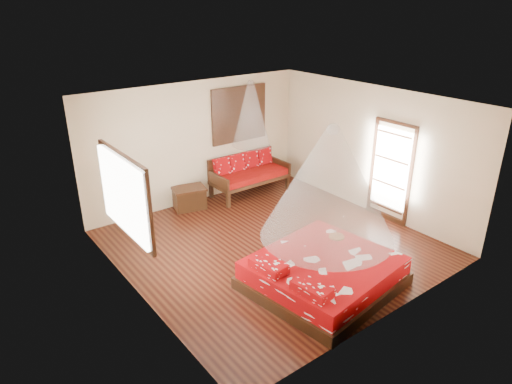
{
  "coord_description": "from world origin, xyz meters",
  "views": [
    {
      "loc": [
        -4.98,
        -6.04,
        4.45
      ],
      "look_at": [
        -0.3,
        0.12,
        1.15
      ],
      "focal_mm": 32.0,
      "sensor_mm": 36.0,
      "label": 1
    }
  ],
  "objects": [
    {
      "name": "mosquito_net_daybed",
      "position": [
        1.17,
        2.25,
        2.0
      ],
      "size": [
        0.88,
        0.88,
        1.5
      ],
      "primitive_type": "cone",
      "color": "white",
      "rests_on": "ceiling"
    },
    {
      "name": "room",
      "position": [
        0.0,
        0.0,
        1.4
      ],
      "size": [
        5.54,
        5.54,
        2.84
      ],
      "color": "black",
      "rests_on": "ground"
    },
    {
      "name": "window_left",
      "position": [
        -2.71,
        0.2,
        1.7
      ],
      "size": [
        0.1,
        1.74,
        1.34
      ],
      "color": "black",
      "rests_on": "wall_left"
    },
    {
      "name": "daybed",
      "position": [
        1.17,
        2.39,
        0.52
      ],
      "size": [
        1.91,
        0.85,
        0.97
      ],
      "color": "black",
      "rests_on": "floor"
    },
    {
      "name": "shutter_panel",
      "position": [
        1.17,
        2.72,
        1.9
      ],
      "size": [
        1.52,
        0.06,
        1.32
      ],
      "color": "black",
      "rests_on": "wall_back"
    },
    {
      "name": "wine_tray",
      "position": [
        0.52,
        -1.19,
        0.56
      ],
      "size": [
        0.27,
        0.27,
        0.22
      ],
      "rotation": [
        0.0,
        0.0,
        -0.33
      ],
      "color": "brown",
      "rests_on": "bed"
    },
    {
      "name": "bed",
      "position": [
        -0.22,
        -1.6,
        0.25
      ],
      "size": [
        2.53,
        2.34,
        0.65
      ],
      "rotation": [
        0.0,
        0.0,
        0.13
      ],
      "color": "black",
      "rests_on": "floor"
    },
    {
      "name": "glazed_door",
      "position": [
        2.72,
        -0.6,
        1.07
      ],
      "size": [
        0.08,
        1.02,
        2.16
      ],
      "color": "black",
      "rests_on": "floor"
    },
    {
      "name": "mosquito_net_main",
      "position": [
        -0.2,
        -1.6,
        1.85
      ],
      "size": [
        2.11,
        2.11,
        1.8
      ],
      "primitive_type": "cone",
      "color": "white",
      "rests_on": "ceiling"
    },
    {
      "name": "storage_chest",
      "position": [
        -0.44,
        2.45,
        0.25
      ],
      "size": [
        0.83,
        0.68,
        0.5
      ],
      "rotation": [
        0.0,
        0.0,
        -0.23
      ],
      "color": "black",
      "rests_on": "floor"
    }
  ]
}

